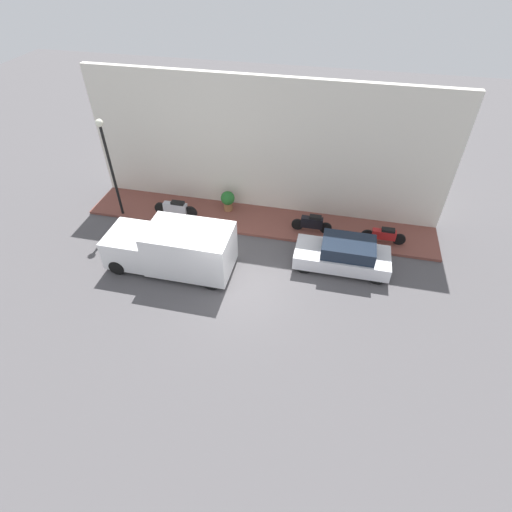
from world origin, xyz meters
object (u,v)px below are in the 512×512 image
Objects in this scene: potted_plant at (228,200)px; scooter_silver at (176,208)px; delivery_van at (172,248)px; streetlamp at (108,156)px; motorcycle_black at (312,223)px; parked_car at (344,255)px; motorcycle_red at (384,235)px.

scooter_silver is at bearing 115.10° from potted_plant.
potted_plant is at bearing -14.01° from delivery_van.
streetlamp is (-0.36, 2.62, 2.54)m from scooter_silver.
motorcycle_black is 0.39× the size of streetlamp.
streetlamp is at bearing 97.82° from scooter_silver.
motorcycle_black is (3.48, -5.22, -0.42)m from delivery_van.
motorcycle_black is 1.83× the size of potted_plant.
motorcycle_black is at bearing 37.45° from parked_car.
delivery_van is at bearing -127.37° from streetlamp.
motorcycle_red is at bearing -92.19° from motorcycle_black.
scooter_silver is 2.49m from potted_plant.
parked_car is at bearing -97.44° from streetlamp.
delivery_van reaches higher than potted_plant.
motorcycle_black is at bearing 87.81° from motorcycle_red.
parked_car is 0.82× the size of streetlamp.
motorcycle_red is at bearing -68.11° from delivery_van.
streetlamp reaches higher than motorcycle_red.
streetlamp is (2.90, 3.79, 2.13)m from delivery_van.
streetlamp reaches higher than motorcycle_black.
parked_car is 10.90m from streetlamp.
motorcycle_red is 7.35m from potted_plant.
motorcycle_red is at bearing -41.81° from parked_car.
delivery_van reaches higher than motorcycle_black.
streetlamp reaches higher than potted_plant.
motorcycle_black is (0.22, -6.40, -0.01)m from scooter_silver.
streetlamp is at bearing 82.56° from parked_car.
potted_plant is at bearing 78.66° from motorcycle_black.
streetlamp is at bearing 93.70° from motorcycle_black.
motorcycle_red is 1.91× the size of potted_plant.
parked_car reaches higher than scooter_silver.
delivery_van is 1.10× the size of streetlamp.
delivery_van is 6.29m from motorcycle_black.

